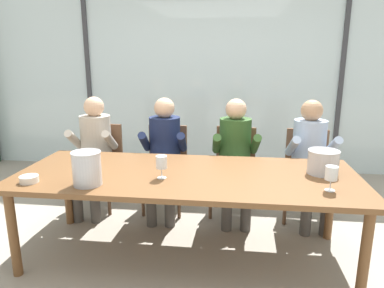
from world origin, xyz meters
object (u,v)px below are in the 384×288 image
Objects in this scene: chair_center at (234,163)px; chair_right_of_center at (306,167)px; tasting_bowl at (29,179)px; wine_glass_by_left_taster at (161,163)px; chair_left_of_center at (166,161)px; person_navy_polo at (164,149)px; person_beige_jumper at (94,147)px; dining_table at (187,180)px; chair_near_curtain at (101,158)px; person_olive_shirt at (235,151)px; person_pale_blue_shirt at (311,153)px; ice_bucket_primary at (87,168)px; wine_glass_near_bucket at (331,174)px; ice_bucket_secondary at (323,161)px.

chair_right_of_center is (0.73, -0.03, 0.00)m from chair_center.
wine_glass_by_left_taster reaches higher than tasting_bowl.
chair_left_of_center is at bearing -172.30° from chair_center.
person_beige_jumper is at bearing 176.55° from person_navy_polo.
wine_glass_by_left_taster is (-0.17, -0.14, 0.18)m from dining_table.
chair_center is 0.74× the size of person_beige_jumper.
chair_near_curtain and chair_left_of_center have the same top height.
person_olive_shirt is at bearing 59.56° from wine_glass_by_left_taster.
person_pale_blue_shirt is 4.92× the size of ice_bucket_primary.
chair_near_curtain is 2.21m from person_pale_blue_shirt.
person_pale_blue_shirt reaches higher than chair_center.
person_beige_jumper is 0.75m from person_navy_polo.
ice_bucket_primary reaches higher than chair_right_of_center.
chair_left_of_center is 0.73m from chair_center.
person_pale_blue_shirt reaches higher than wine_glass_by_left_taster.
chair_left_of_center is 1.00× the size of chair_center.
person_pale_blue_shirt reaches higher than chair_right_of_center.
wine_glass_near_bucket reaches higher than chair_center.
dining_table is 3.00× the size of chair_center.
chair_center is 6.71× the size of tasting_bowl.
tasting_bowl is (-1.11, -0.35, 0.08)m from dining_table.
chair_right_of_center is 0.74× the size of person_beige_jumper.
person_olive_shirt is (0.38, 0.80, 0.03)m from dining_table.
ice_bucket_primary is (0.43, -1.14, 0.15)m from person_beige_jumper.
person_navy_polo and person_olive_shirt have the same top height.
ice_bucket_primary is 1.01× the size of ice_bucket_secondary.
person_pale_blue_shirt is (1.11, 0.80, 0.03)m from dining_table.
person_olive_shirt is (1.47, -0.15, 0.17)m from chair_near_curtain.
wine_glass_near_bucket is at bearing -53.51° from chair_center.
person_pale_blue_shirt reaches higher than ice_bucket_primary.
wine_glass_near_bucket is (-0.08, -1.05, 0.14)m from person_pale_blue_shirt.
dining_table is at bearing -119.75° from person_olive_shirt.
tasting_bowl is 0.76× the size of wine_glass_by_left_taster.
person_olive_shirt is (0.73, 0.00, 0.00)m from person_navy_polo.
person_olive_shirt is at bearing -10.84° from chair_left_of_center.
ice_bucket_primary is at bearing -152.91° from dining_table.
chair_near_curtain is 3.66× the size of ice_bucket_secondary.
chair_right_of_center is 1.69m from wine_glass_by_left_taster.
tasting_bowl is at bearing -167.27° from wine_glass_by_left_taster.
ice_bucket_primary reaches higher than dining_table.
person_beige_jumper is 9.11× the size of tasting_bowl.
dining_table is 1.45m from chair_near_curtain.
person_pale_blue_shirt is 9.11× the size of tasting_bowl.
person_beige_jumper is 1.23m from ice_bucket_primary.
dining_table is 1.17m from tasting_bowl.
person_beige_jumper is 4.97× the size of ice_bucket_secondary.
dining_table is 1.36m from person_beige_jumper.
wine_glass_by_left_taster is (-1.28, -1.06, 0.31)m from chair_right_of_center.
tasting_bowl is at bearing -167.75° from ice_bucket_secondary.
chair_left_of_center is at bearing 76.55° from ice_bucket_primary.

